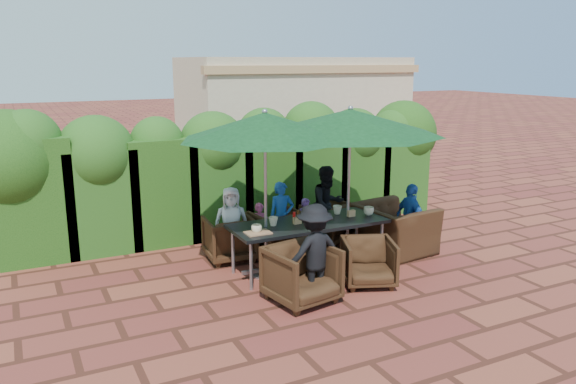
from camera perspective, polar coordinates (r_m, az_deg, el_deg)
name	(u,v)px	position (r m, az deg, el deg)	size (l,w,h in m)	color
ground	(297,269)	(8.68, 0.88, -7.82)	(80.00, 80.00, 0.00)	brown
dining_table	(309,227)	(8.47, 2.13, -3.54)	(2.39, 0.90, 0.75)	black
umbrella_left	(265,127)	(7.92, -2.37, 6.66)	(2.45, 2.45, 2.46)	gray
umbrella_right	(350,122)	(8.53, 6.33, 7.08)	(2.82, 2.82, 2.46)	gray
chair_far_left	(230,236)	(9.01, -5.95, -4.50)	(0.75, 0.70, 0.77)	black
chair_far_mid	(278,231)	(9.21, -0.98, -3.93)	(0.78, 0.73, 0.80)	black
chair_far_right	(328,220)	(9.84, 4.12, -2.90)	(0.76, 0.71, 0.78)	black
chair_near_left	(302,272)	(7.42, 1.44, -8.10)	(0.81, 0.76, 0.83)	black
chair_near_right	(369,260)	(8.07, 8.20, -6.86)	(0.71, 0.66, 0.73)	black
chair_end_right	(394,221)	(9.47, 10.71, -2.89)	(1.20, 0.78, 1.05)	black
adult_far_left	(231,223)	(9.02, -5.78, -3.15)	(0.58, 0.34, 1.17)	silver
adult_far_mid	(282,217)	(9.34, -0.65, -2.51)	(0.42, 0.34, 1.17)	#1F53AB
adult_far_right	(328,204)	(9.77, 4.04, -1.27)	(0.65, 0.40, 1.36)	black
adult_near_left	(314,252)	(7.43, 2.69, -6.13)	(0.84, 0.38, 1.31)	black
adult_end_right	(411,219)	(9.41, 12.35, -2.68)	(0.69, 0.34, 1.17)	#1F53AB
child_left	(260,228)	(9.26, -2.87, -3.70)	(0.30, 0.25, 0.85)	#CA4778
child_right	(306,223)	(9.56, 1.83, -3.14)	(0.31, 0.25, 0.85)	#774494
pedestrian_a	(273,164)	(12.89, -1.52, 2.85)	(1.49, 0.53, 1.59)	green
pedestrian_b	(300,156)	(13.32, 1.20, 3.63)	(0.86, 0.53, 1.80)	#CA4778
pedestrian_c	(342,153)	(13.72, 5.46, 3.97)	(1.18, 0.54, 1.85)	#9A98A0
cup_a	(257,229)	(7.91, -3.21, -3.74)	(0.15, 0.15, 0.12)	beige
cup_b	(273,221)	(8.23, -1.50, -2.99)	(0.14, 0.14, 0.13)	beige
cup_c	(318,221)	(8.27, 3.05, -2.95)	(0.17, 0.17, 0.13)	beige
cup_d	(337,210)	(8.88, 5.03, -1.82)	(0.15, 0.15, 0.14)	beige
cup_e	(369,211)	(8.89, 8.20, -1.92)	(0.16, 0.16, 0.13)	beige
ketchup_bottle	(294,217)	(8.37, 0.63, -2.60)	(0.04, 0.04, 0.17)	#B20C0A
sauce_bottle	(298,216)	(8.46, 1.03, -2.42)	(0.04, 0.04, 0.17)	#4C230C
serving_tray	(258,233)	(7.90, -3.08, -4.16)	(0.35, 0.25, 0.02)	#956948
number_block_left	(297,221)	(8.33, 0.95, -2.92)	(0.12, 0.06, 0.10)	tan
number_block_right	(351,213)	(8.78, 6.44, -2.16)	(0.12, 0.06, 0.10)	tan
hedge_wall	(229,162)	(10.31, -5.99, 3.03)	(9.10, 1.60, 2.40)	#153C10
building	(293,115)	(15.99, 0.54, 7.80)	(6.20, 3.08, 3.20)	beige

